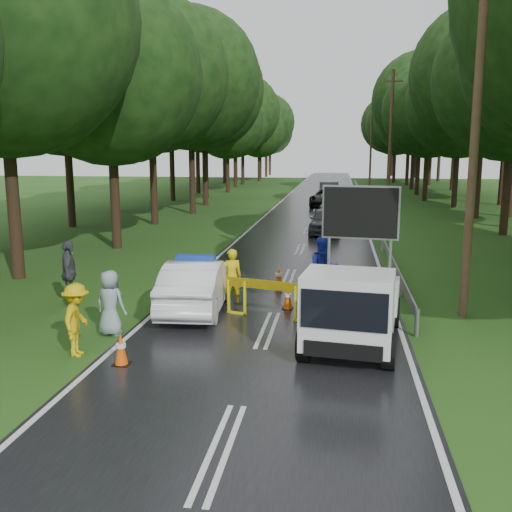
% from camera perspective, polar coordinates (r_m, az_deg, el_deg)
% --- Properties ---
extents(ground, '(160.00, 160.00, 0.00)m').
position_cam_1_polar(ground, '(14.74, 1.21, -7.41)').
color(ground, '#1C4513').
rests_on(ground, ground).
extents(road, '(7.00, 140.00, 0.02)m').
position_cam_1_polar(road, '(44.18, 6.03, 4.65)').
color(road, black).
rests_on(road, ground).
extents(guardrail, '(0.12, 60.06, 0.70)m').
position_cam_1_polar(guardrail, '(43.81, 10.88, 5.18)').
color(guardrail, gray).
rests_on(guardrail, ground).
extents(utility_pole_near, '(1.40, 0.24, 10.00)m').
position_cam_1_polar(utility_pole_near, '(16.30, 21.09, 11.69)').
color(utility_pole_near, '#4A3522').
rests_on(utility_pole_near, ground).
extents(utility_pole_mid, '(1.40, 0.24, 10.00)m').
position_cam_1_polar(utility_pole_mid, '(42.06, 13.28, 11.03)').
color(utility_pole_mid, '#4A3522').
rests_on(utility_pole_mid, ground).
extents(utility_pole_far, '(1.40, 0.24, 10.00)m').
position_cam_1_polar(utility_pole_far, '(68.01, 11.42, 10.84)').
color(utility_pole_far, '#4A3522').
rests_on(utility_pole_far, ground).
extents(police_sedan, '(1.90, 4.57, 1.62)m').
position_cam_1_polar(police_sedan, '(16.37, -5.98, -2.94)').
color(police_sedan, white).
rests_on(police_sedan, ground).
extents(work_truck, '(2.56, 4.78, 3.65)m').
position_cam_1_polar(work_truck, '(13.52, 9.67, -4.86)').
color(work_truck, gray).
rests_on(work_truck, ground).
extents(barrier, '(2.50, 0.71, 1.07)m').
position_cam_1_polar(barrier, '(15.48, 1.39, -3.43)').
color(barrier, yellow).
rests_on(barrier, ground).
extents(officer, '(0.72, 0.60, 1.68)m').
position_cam_1_polar(officer, '(16.94, -2.44, -2.08)').
color(officer, yellow).
rests_on(officer, ground).
extents(civilian, '(1.15, 1.01, 1.99)m').
position_cam_1_polar(civilian, '(17.29, 6.78, -1.36)').
color(civilian, '#1B2CB4').
rests_on(civilian, ground).
extents(bystander_left, '(0.75, 1.14, 1.66)m').
position_cam_1_polar(bystander_left, '(13.37, -17.50, -6.10)').
color(bystander_left, gold).
rests_on(bystander_left, ground).
extents(bystander_mid, '(0.87, 1.24, 1.96)m').
position_cam_1_polar(bystander_mid, '(17.64, -18.18, -1.64)').
color(bystander_mid, '#43454B').
rests_on(bystander_mid, ground).
extents(bystander_right, '(0.90, 0.69, 1.64)m').
position_cam_1_polar(bystander_right, '(14.61, -14.36, -4.56)').
color(bystander_right, '#83959D').
rests_on(bystander_right, ground).
extents(queue_car_first, '(1.83, 4.17, 1.39)m').
position_cam_1_polar(queue_car_first, '(31.53, 6.98, 3.50)').
color(queue_car_first, '#3F4247').
rests_on(queue_car_first, ground).
extents(queue_car_second, '(2.78, 5.51, 1.53)m').
position_cam_1_polar(queue_car_second, '(37.48, 8.24, 4.70)').
color(queue_car_second, '#A8AAB0').
rests_on(queue_car_second, ground).
extents(queue_car_third, '(2.96, 5.43, 1.44)m').
position_cam_1_polar(queue_car_third, '(46.50, 7.16, 5.80)').
color(queue_car_third, black).
rests_on(queue_car_third, ground).
extents(queue_car_fourth, '(1.95, 4.99, 1.62)m').
position_cam_1_polar(queue_car_fourth, '(52.47, 7.30, 6.44)').
color(queue_car_fourth, '#393B40').
rests_on(queue_car_fourth, ground).
extents(cone_near_left, '(0.35, 0.35, 0.74)m').
position_cam_1_polar(cone_near_left, '(12.68, -13.35, -9.06)').
color(cone_near_left, black).
rests_on(cone_near_left, ground).
extents(cone_center, '(0.33, 0.33, 0.70)m').
position_cam_1_polar(cone_center, '(16.52, 3.19, -4.21)').
color(cone_center, black).
rests_on(cone_center, ground).
extents(cone_far, '(0.37, 0.37, 0.79)m').
position_cam_1_polar(cone_far, '(18.97, 2.29, -2.13)').
color(cone_far, black).
rests_on(cone_far, ground).
extents(cone_left_mid, '(0.35, 0.35, 0.73)m').
position_cam_1_polar(cone_left_mid, '(16.82, -8.59, -3.98)').
color(cone_left_mid, black).
rests_on(cone_left_mid, ground).
extents(cone_right, '(0.31, 0.31, 0.66)m').
position_cam_1_polar(cone_right, '(18.40, 13.64, -3.02)').
color(cone_right, black).
rests_on(cone_right, ground).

